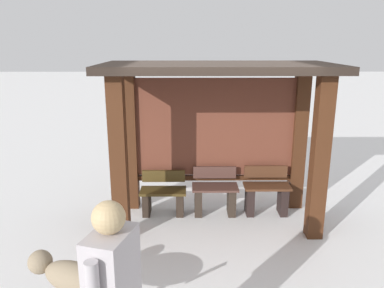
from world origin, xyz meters
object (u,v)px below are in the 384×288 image
at_px(bus_shelter, 217,111).
at_px(bench_right_inside, 266,194).
at_px(bench_left_inside, 163,197).
at_px(bench_center_inside, 215,195).
at_px(dog, 71,278).

relative_size(bus_shelter, bench_right_inside, 4.31).
distance_m(bus_shelter, bench_left_inside, 1.69).
xyz_separation_m(bus_shelter, bench_right_inside, (0.85, 0.11, -1.41)).
relative_size(bench_center_inside, bench_right_inside, 0.98).
height_order(bench_center_inside, bench_right_inside, bench_right_inside).
bearing_deg(bench_right_inside, bench_center_inside, 179.94).
bearing_deg(bus_shelter, dog, -123.66).
xyz_separation_m(bus_shelter, bench_left_inside, (-0.85, 0.11, -1.45)).
distance_m(bench_left_inside, dog, 2.61).
bearing_deg(bench_center_inside, bench_left_inside, 179.92).
distance_m(bus_shelter, bench_center_inside, 1.43).
relative_size(bench_left_inside, bench_center_inside, 0.98).
distance_m(bench_center_inside, dog, 2.96).
distance_m(bench_left_inside, bench_right_inside, 1.69).
xyz_separation_m(bench_right_inside, dog, (-2.43, -2.50, 0.17)).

